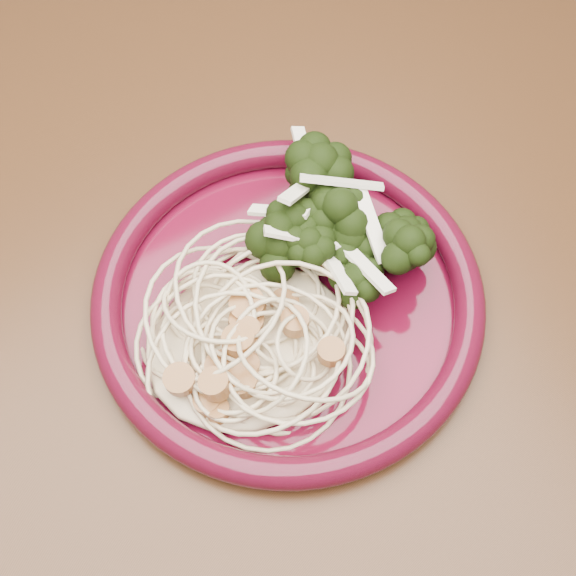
# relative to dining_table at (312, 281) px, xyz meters

# --- Properties ---
(dining_table) EXTENTS (1.20, 0.80, 0.75)m
(dining_table) POSITION_rel_dining_table_xyz_m (0.00, 0.00, 0.00)
(dining_table) COLOR #472814
(dining_table) RESTS_ON ground
(dinner_plate) EXTENTS (0.32, 0.32, 0.02)m
(dinner_plate) POSITION_rel_dining_table_xyz_m (-0.05, -0.05, 0.11)
(dinner_plate) COLOR #4E071B
(dinner_plate) RESTS_ON dining_table
(spaghetti_pile) EXTENTS (0.16, 0.15, 0.03)m
(spaghetti_pile) POSITION_rel_dining_table_xyz_m (-0.09, -0.07, 0.12)
(spaghetti_pile) COLOR beige
(spaghetti_pile) RESTS_ON dinner_plate
(scallop_cluster) EXTENTS (0.13, 0.13, 0.03)m
(scallop_cluster) POSITION_rel_dining_table_xyz_m (-0.09, -0.07, 0.15)
(scallop_cluster) COLOR #AA713B
(scallop_cluster) RESTS_ON spaghetti_pile
(broccoli_pile) EXTENTS (0.13, 0.16, 0.05)m
(broccoli_pile) POSITION_rel_dining_table_xyz_m (-0.01, -0.04, 0.13)
(broccoli_pile) COLOR black
(broccoli_pile) RESTS_ON dinner_plate
(onion_garnish) EXTENTS (0.09, 0.10, 0.05)m
(onion_garnish) POSITION_rel_dining_table_xyz_m (-0.01, -0.04, 0.16)
(onion_garnish) COLOR white
(onion_garnish) RESTS_ON broccoli_pile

